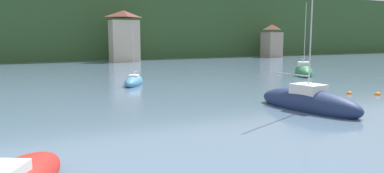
# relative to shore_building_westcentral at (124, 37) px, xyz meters

# --- Properties ---
(wooded_hillside) EXTENTS (352.00, 58.66, 40.21)m
(wooded_hillside) POSITION_rel_shore_building_westcentral_xyz_m (-9.27, 39.59, 2.07)
(wooded_hillside) COLOR #2D4C28
(wooded_hillside) RESTS_ON ground_plane
(shore_building_westcentral) EXTENTS (6.22, 4.43, 11.03)m
(shore_building_westcentral) POSITION_rel_shore_building_westcentral_xyz_m (0.00, 0.00, 0.00)
(shore_building_westcentral) COLOR #BCB29E
(shore_building_westcentral) RESTS_ON ground_plane
(shore_building_central) EXTENTS (4.53, 4.41, 8.70)m
(shore_building_central) POSITION_rel_shore_building_westcentral_xyz_m (40.56, -0.01, -1.14)
(shore_building_central) COLOR gray
(shore_building_central) RESTS_ON ground_plane
(sailboat_far_0) EXTENTS (4.19, 5.65, 6.65)m
(sailboat_far_0) POSITION_rel_shore_building_westcentral_xyz_m (-10.41, -39.37, -5.01)
(sailboat_far_0) COLOR teal
(sailboat_far_0) RESTS_ON ground_plane
(sailboat_far_4) EXTENTS (6.33, 7.32, 10.49)m
(sailboat_far_4) POSITION_rel_shore_building_westcentral_xyz_m (13.84, -40.00, -4.82)
(sailboat_far_4) COLOR #2D754C
(sailboat_far_4) RESTS_ON ground_plane
(sailboat_mid_7) EXTENTS (3.57, 8.73, 13.28)m
(sailboat_mid_7) POSITION_rel_shore_building_westcentral_xyz_m (-3.39, -58.48, -4.81)
(sailboat_mid_7) COLOR navy
(sailboat_mid_7) RESTS_ON ground_plane
(mooring_buoy_near) EXTENTS (0.57, 0.57, 0.57)m
(mooring_buoy_near) POSITION_rel_shore_building_westcentral_xyz_m (7.24, -56.30, -5.36)
(mooring_buoy_near) COLOR orange
(mooring_buoy_near) RESTS_ON ground_plane
(mooring_buoy_mid) EXTENTS (0.54, 0.54, 0.54)m
(mooring_buoy_mid) POSITION_rel_shore_building_westcentral_xyz_m (5.38, -54.76, -5.36)
(mooring_buoy_mid) COLOR orange
(mooring_buoy_mid) RESTS_ON ground_plane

